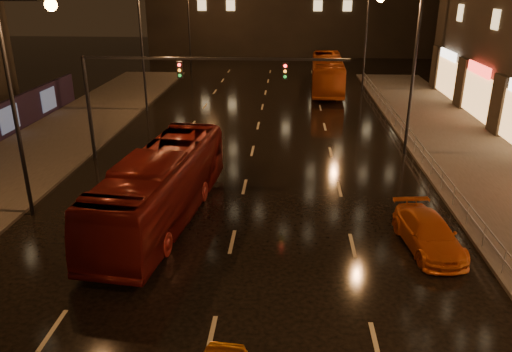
{
  "coord_description": "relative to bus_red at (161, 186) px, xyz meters",
  "views": [
    {
      "loc": [
        2.18,
        -8.33,
        10.2
      ],
      "look_at": [
        0.92,
        11.23,
        2.5
      ],
      "focal_mm": 35.0,
      "sensor_mm": 36.0,
      "label": 1
    }
  ],
  "objects": [
    {
      "name": "traffic_signal",
      "position": [
        -1.7,
        8.09,
        3.1
      ],
      "size": [
        15.31,
        0.32,
        6.2
      ],
      "color": "black",
      "rests_on": "ground"
    },
    {
      "name": "bus_red",
      "position": [
        0.0,
        0.0,
        0.0
      ],
      "size": [
        4.06,
        11.98,
        3.27
      ],
      "primitive_type": "imported",
      "rotation": [
        0.0,
        0.0,
        -0.11
      ],
      "color": "#60100D",
      "rests_on": "ground"
    },
    {
      "name": "ground",
      "position": [
        3.36,
        8.09,
        -1.64
      ],
      "size": [
        140.0,
        140.0,
        0.0
      ],
      "primitive_type": "plane",
      "color": "black",
      "rests_on": "ground"
    },
    {
      "name": "bus_curb",
      "position": [
        9.36,
        29.4,
        0.06
      ],
      "size": [
        3.32,
        12.28,
        3.39
      ],
      "primitive_type": "imported",
      "rotation": [
        0.0,
        0.0,
        -0.04
      ],
      "color": "#A33F10",
      "rests_on": "ground"
    },
    {
      "name": "taxi_far",
      "position": [
        11.36,
        -1.91,
        -0.97
      ],
      "size": [
        2.45,
        4.79,
        1.33
      ],
      "primitive_type": "imported",
      "rotation": [
        0.0,
        0.0,
        0.13
      ],
      "color": "#C15012",
      "rests_on": "ground"
    },
    {
      "name": "railing_right",
      "position": [
        13.56,
        6.09,
        -0.74
      ],
      "size": [
        0.05,
        56.0,
        1.0
      ],
      "color": "#99999E",
      "rests_on": "sidewalk_right"
    }
  ]
}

